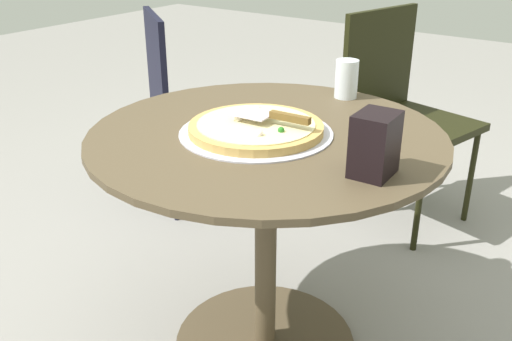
% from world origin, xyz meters
% --- Properties ---
extents(patio_table, '(0.93, 0.93, 0.69)m').
position_xyz_m(patio_table, '(0.00, 0.00, 0.49)').
color(patio_table, brown).
rests_on(patio_table, ground).
extents(pizza_on_tray, '(0.39, 0.39, 0.04)m').
position_xyz_m(pizza_on_tray, '(0.02, 0.02, 0.71)').
color(pizza_on_tray, silver).
rests_on(pizza_on_tray, patio_table).
extents(pizza_server, '(0.21, 0.09, 0.02)m').
position_xyz_m(pizza_server, '(-0.02, 0.01, 0.74)').
color(pizza_server, silver).
rests_on(pizza_server, pizza_on_tray).
extents(drinking_cup, '(0.07, 0.07, 0.11)m').
position_xyz_m(drinking_cup, '(-0.02, -0.39, 0.75)').
color(drinking_cup, silver).
rests_on(drinking_cup, patio_table).
extents(napkin_dispenser, '(0.09, 0.10, 0.14)m').
position_xyz_m(napkin_dispenser, '(-0.33, 0.08, 0.76)').
color(napkin_dispenser, black).
rests_on(napkin_dispenser, patio_table).
extents(patio_chair_near, '(0.57, 0.57, 0.84)m').
position_xyz_m(patio_chair_near, '(0.83, -0.60, 0.49)').
color(patio_chair_near, black).
rests_on(patio_chair_near, ground).
extents(patio_chair_far, '(0.51, 0.51, 0.86)m').
position_xyz_m(patio_chair_far, '(0.05, -1.02, 0.49)').
color(patio_chair_far, black).
rests_on(patio_chair_far, ground).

